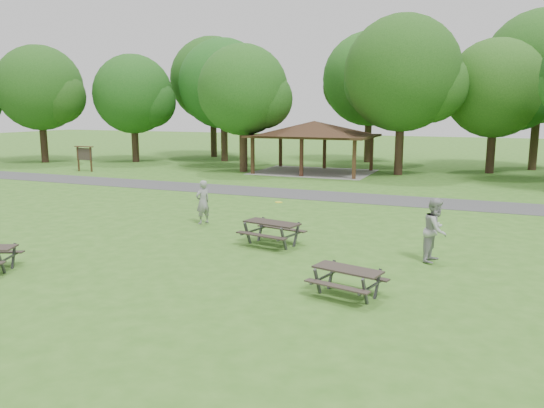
{
  "coord_description": "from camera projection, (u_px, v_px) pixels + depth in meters",
  "views": [
    {
      "loc": [
        8.11,
        -13.1,
        4.64
      ],
      "look_at": [
        1.0,
        4.0,
        1.3
      ],
      "focal_mm": 35.0,
      "sensor_mm": 36.0,
      "label": 1
    }
  ],
  "objects": [
    {
      "name": "ground",
      "position": [
        190.0,
        267.0,
        15.79
      ],
      "size": [
        160.0,
        160.0,
        0.0
      ],
      "primitive_type": "plane",
      "color": "#376D1F",
      "rests_on": "ground"
    },
    {
      "name": "asphalt_path",
      "position": [
        326.0,
        196.0,
        28.51
      ],
      "size": [
        120.0,
        3.2,
        0.02
      ],
      "primitive_type": "cube",
      "color": "#414143",
      "rests_on": "ground"
    },
    {
      "name": "pavilion",
      "position": [
        314.0,
        131.0,
        38.56
      ],
      "size": [
        8.6,
        7.01,
        3.76
      ],
      "color": "#342213",
      "rests_on": "ground"
    },
    {
      "name": "notice_board",
      "position": [
        84.0,
        154.0,
        39.47
      ],
      "size": [
        1.6,
        0.3,
        1.88
      ],
      "color": "#352213",
      "rests_on": "ground"
    },
    {
      "name": "tree_row_a",
      "position": [
        41.0,
        91.0,
        45.26
      ],
      "size": [
        7.56,
        7.2,
        9.97
      ],
      "color": "black",
      "rests_on": "ground"
    },
    {
      "name": "tree_row_b",
      "position": [
        134.0,
        97.0,
        45.88
      ],
      "size": [
        7.14,
        6.8,
        9.28
      ],
      "color": "black",
      "rests_on": "ground"
    },
    {
      "name": "tree_row_c",
      "position": [
        225.0,
        86.0,
        46.26
      ],
      "size": [
        8.19,
        7.8,
        10.67
      ],
      "color": "#332216",
      "rests_on": "ground"
    },
    {
      "name": "tree_row_d",
      "position": [
        244.0,
        93.0,
        38.6
      ],
      "size": [
        6.93,
        6.6,
        9.27
      ],
      "color": "#322116",
      "rests_on": "ground"
    },
    {
      "name": "tree_row_e",
      "position": [
        404.0,
        77.0,
        36.53
      ],
      "size": [
        8.4,
        8.0,
        11.02
      ],
      "color": "#301E15",
      "rests_on": "ground"
    },
    {
      "name": "tree_row_f",
      "position": [
        496.0,
        91.0,
        37.61
      ],
      "size": [
        7.35,
        7.0,
        9.55
      ],
      "color": "black",
      "rests_on": "ground"
    },
    {
      "name": "tree_deep_a",
      "position": [
        214.0,
        82.0,
        50.46
      ],
      "size": [
        8.4,
        8.0,
        11.38
      ],
      "color": "black",
      "rests_on": "ground"
    },
    {
      "name": "tree_deep_b",
      "position": [
        371.0,
        82.0,
        45.29
      ],
      "size": [
        8.4,
        8.0,
        11.13
      ],
      "color": "#322116",
      "rests_on": "ground"
    },
    {
      "name": "tree_deep_c",
      "position": [
        542.0,
        70.0,
        39.37
      ],
      "size": [
        8.82,
        8.4,
        11.9
      ],
      "color": "#332216",
      "rests_on": "ground"
    },
    {
      "name": "picnic_table_middle",
      "position": [
        272.0,
        228.0,
        18.17
      ],
      "size": [
        2.2,
        1.9,
        0.84
      ],
      "color": "black",
      "rests_on": "ground"
    },
    {
      "name": "picnic_table_far",
      "position": [
        348.0,
        275.0,
        13.22
      ],
      "size": [
        1.97,
        1.72,
        0.74
      ],
      "color": "#2D2620",
      "rests_on": "ground"
    },
    {
      "name": "frisbee_in_flight",
      "position": [
        279.0,
        202.0,
        19.38
      ],
      "size": [
        0.36,
        0.36,
        0.02
      ],
      "color": "yellow",
      "rests_on": "ground"
    },
    {
      "name": "frisbee_thrower",
      "position": [
        203.0,
        202.0,
        21.54
      ],
      "size": [
        0.65,
        0.77,
        1.78
      ],
      "primitive_type": "imported",
      "rotation": [
        0.0,
        0.0,
        -1.99
      ],
      "color": "gray",
      "rests_on": "ground"
    },
    {
      "name": "frisbee_catcher",
      "position": [
        436.0,
        230.0,
        16.18
      ],
      "size": [
        0.91,
        1.08,
        1.97
      ],
      "primitive_type": "imported",
      "rotation": [
        0.0,
        0.0,
        1.39
      ],
      "color": "#A1A0A3",
      "rests_on": "ground"
    }
  ]
}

